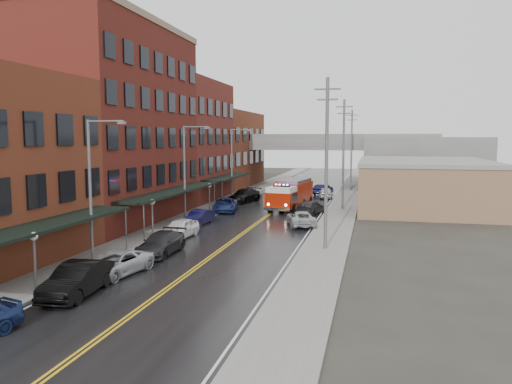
# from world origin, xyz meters

# --- Properties ---
(ground) EXTENTS (220.00, 220.00, 0.00)m
(ground) POSITION_xyz_m (0.00, 0.00, 0.00)
(ground) COLOR #2D2B26
(ground) RESTS_ON ground
(road) EXTENTS (11.00, 160.00, 0.02)m
(road) POSITION_xyz_m (0.00, 30.00, 0.01)
(road) COLOR black
(road) RESTS_ON ground
(sidewalk_left) EXTENTS (3.00, 160.00, 0.15)m
(sidewalk_left) POSITION_xyz_m (-7.30, 30.00, 0.07)
(sidewalk_left) COLOR slate
(sidewalk_left) RESTS_ON ground
(sidewalk_right) EXTENTS (3.00, 160.00, 0.15)m
(sidewalk_right) POSITION_xyz_m (7.30, 30.00, 0.07)
(sidewalk_right) COLOR slate
(sidewalk_right) RESTS_ON ground
(curb_left) EXTENTS (0.30, 160.00, 0.15)m
(curb_left) POSITION_xyz_m (-5.65, 30.00, 0.07)
(curb_left) COLOR gray
(curb_left) RESTS_ON ground
(curb_right) EXTENTS (0.30, 160.00, 0.15)m
(curb_right) POSITION_xyz_m (5.65, 30.00, 0.07)
(curb_right) COLOR gray
(curb_right) RESTS_ON ground
(brick_building_b) EXTENTS (9.00, 20.00, 18.00)m
(brick_building_b) POSITION_xyz_m (-13.30, 23.00, 9.00)
(brick_building_b) COLOR maroon
(brick_building_b) RESTS_ON ground
(brick_building_c) EXTENTS (9.00, 15.00, 15.00)m
(brick_building_c) POSITION_xyz_m (-13.30, 40.50, 7.50)
(brick_building_c) COLOR #5C201B
(brick_building_c) RESTS_ON ground
(brick_building_far) EXTENTS (9.00, 20.00, 12.00)m
(brick_building_far) POSITION_xyz_m (-13.30, 58.00, 6.00)
(brick_building_far) COLOR brown
(brick_building_far) RESTS_ON ground
(tan_building) EXTENTS (14.00, 22.00, 5.00)m
(tan_building) POSITION_xyz_m (16.00, 40.00, 2.50)
(tan_building) COLOR #8B6D4A
(tan_building) RESTS_ON ground
(right_far_block) EXTENTS (18.00, 30.00, 8.00)m
(right_far_block) POSITION_xyz_m (18.00, 70.00, 4.00)
(right_far_block) COLOR slate
(right_far_block) RESTS_ON ground
(awning_0) EXTENTS (2.60, 16.00, 3.09)m
(awning_0) POSITION_xyz_m (-7.49, 4.00, 2.99)
(awning_0) COLOR black
(awning_0) RESTS_ON ground
(awning_1) EXTENTS (2.60, 18.00, 3.09)m
(awning_1) POSITION_xyz_m (-7.49, 23.00, 2.99)
(awning_1) COLOR black
(awning_1) RESTS_ON ground
(awning_2) EXTENTS (2.60, 13.00, 3.09)m
(awning_2) POSITION_xyz_m (-7.49, 40.50, 2.99)
(awning_2) COLOR black
(awning_2) RESTS_ON ground
(globe_lamp_0) EXTENTS (0.44, 0.44, 3.12)m
(globe_lamp_0) POSITION_xyz_m (-6.40, 2.00, 2.31)
(globe_lamp_0) COLOR #59595B
(globe_lamp_0) RESTS_ON ground
(globe_lamp_1) EXTENTS (0.44, 0.44, 3.12)m
(globe_lamp_1) POSITION_xyz_m (-6.40, 16.00, 2.31)
(globe_lamp_1) COLOR #59595B
(globe_lamp_1) RESTS_ON ground
(globe_lamp_2) EXTENTS (0.44, 0.44, 3.12)m
(globe_lamp_2) POSITION_xyz_m (-6.40, 30.00, 2.31)
(globe_lamp_2) COLOR #59595B
(globe_lamp_2) RESTS_ON ground
(street_lamp_0) EXTENTS (2.64, 0.22, 9.00)m
(street_lamp_0) POSITION_xyz_m (-6.55, 8.00, 5.19)
(street_lamp_0) COLOR #59595B
(street_lamp_0) RESTS_ON ground
(street_lamp_1) EXTENTS (2.64, 0.22, 9.00)m
(street_lamp_1) POSITION_xyz_m (-6.55, 24.00, 5.19)
(street_lamp_1) COLOR #59595B
(street_lamp_1) RESTS_ON ground
(street_lamp_2) EXTENTS (2.64, 0.22, 9.00)m
(street_lamp_2) POSITION_xyz_m (-6.55, 40.00, 5.19)
(street_lamp_2) COLOR #59595B
(street_lamp_2) RESTS_ON ground
(utility_pole_0) EXTENTS (1.80, 0.24, 12.00)m
(utility_pole_0) POSITION_xyz_m (7.20, 15.00, 6.31)
(utility_pole_0) COLOR #59595B
(utility_pole_0) RESTS_ON ground
(utility_pole_1) EXTENTS (1.80, 0.24, 12.00)m
(utility_pole_1) POSITION_xyz_m (7.20, 35.00, 6.31)
(utility_pole_1) COLOR #59595B
(utility_pole_1) RESTS_ON ground
(utility_pole_2) EXTENTS (1.80, 0.24, 12.00)m
(utility_pole_2) POSITION_xyz_m (7.20, 55.00, 6.31)
(utility_pole_2) COLOR #59595B
(utility_pole_2) RESTS_ON ground
(overpass) EXTENTS (40.00, 10.00, 7.50)m
(overpass) POSITION_xyz_m (0.00, 62.00, 5.99)
(overpass) COLOR slate
(overpass) RESTS_ON ground
(fire_truck) EXTENTS (4.55, 9.18, 3.24)m
(fire_truck) POSITION_xyz_m (1.47, 34.52, 1.75)
(fire_truck) COLOR #9C1C07
(fire_truck) RESTS_ON ground
(parked_car_left_1) EXTENTS (2.07, 5.10, 1.65)m
(parked_car_left_1) POSITION_xyz_m (-3.96, 1.94, 0.82)
(parked_car_left_1) COLOR black
(parked_car_left_1) RESTS_ON ground
(parked_car_left_2) EXTENTS (3.10, 5.21, 1.36)m
(parked_car_left_2) POSITION_xyz_m (-3.94, 5.80, 0.68)
(parked_car_left_2) COLOR #ADB0B6
(parked_car_left_2) RESTS_ON ground
(parked_car_left_3) EXTENTS (2.12, 5.12, 1.48)m
(parked_car_left_3) POSITION_xyz_m (-3.60, 11.30, 0.74)
(parked_car_left_3) COLOR black
(parked_car_left_3) RESTS_ON ground
(parked_car_left_4) EXTENTS (2.07, 4.54, 1.51)m
(parked_car_left_4) POSITION_xyz_m (-4.44, 16.80, 0.76)
(parked_car_left_4) COLOR white
(parked_car_left_4) RESTS_ON ground
(parked_car_left_5) EXTENTS (1.91, 4.24, 1.35)m
(parked_car_left_5) POSITION_xyz_m (-5.00, 22.80, 0.68)
(parked_car_left_5) COLOR #0F0E34
(parked_car_left_5) RESTS_ON ground
(parked_car_left_6) EXTENTS (3.42, 5.57, 1.44)m
(parked_car_left_6) POSITION_xyz_m (-5.00, 31.15, 0.72)
(parked_car_left_6) COLOR navy
(parked_car_left_6) RESTS_ON ground
(parked_car_left_7) EXTENTS (3.58, 6.04, 1.64)m
(parked_car_left_7) POSITION_xyz_m (-4.99, 39.20, 0.82)
(parked_car_left_7) COLOR black
(parked_car_left_7) RESTS_ON ground
(parked_car_right_0) EXTENTS (3.55, 5.35, 1.37)m
(parked_car_right_0) POSITION_xyz_m (4.15, 24.29, 0.68)
(parked_car_right_0) COLOR #A3A6AB
(parked_car_right_0) RESTS_ON ground
(parked_car_right_1) EXTENTS (3.20, 5.01, 1.35)m
(parked_car_right_1) POSITION_xyz_m (4.17, 31.86, 0.68)
(parked_car_right_1) COLOR #262729
(parked_car_right_1) RESTS_ON ground
(parked_car_right_2) EXTENTS (2.22, 4.36, 1.42)m
(parked_car_right_2) POSITION_xyz_m (4.34, 45.83, 0.71)
(parked_car_right_2) COLOR silver
(parked_car_right_2) RESTS_ON ground
(parked_car_right_3) EXTENTS (2.67, 4.61, 1.44)m
(parked_car_right_3) POSITION_xyz_m (3.60, 49.96, 0.72)
(parked_car_right_3) COLOR black
(parked_car_right_3) RESTS_ON ground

